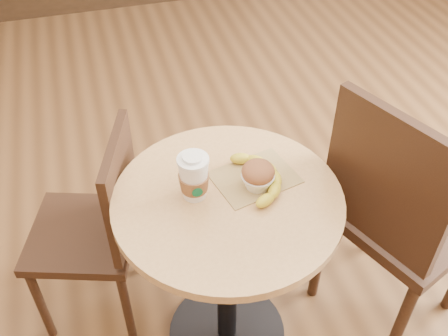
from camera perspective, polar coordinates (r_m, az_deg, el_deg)
name	(u,v)px	position (r m, az deg, el deg)	size (l,w,h in m)	color
cafe_table	(227,247)	(1.69, 0.38, -8.60)	(0.68, 0.68, 0.75)	black
chair_left	(98,226)	(1.88, -13.60, -6.14)	(0.46, 0.46, 0.83)	black
chair_right	(398,214)	(1.83, 18.37, -4.77)	(0.58, 0.58, 1.01)	black
kraft_bag	(255,177)	(1.58, 3.35, -1.02)	(0.24, 0.18, 0.00)	olive
coffee_cup	(194,178)	(1.48, -3.30, -1.11)	(0.09, 0.09, 0.15)	white
muffin	(258,175)	(1.52, 3.72, -0.80)	(0.10, 0.10, 0.09)	white
banana	(262,177)	(1.55, 4.13, -0.95)	(0.14, 0.26, 0.03)	gold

